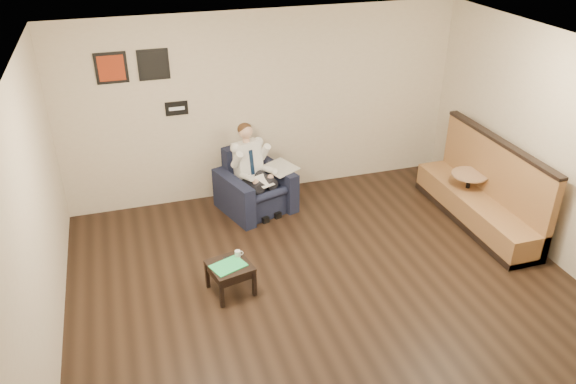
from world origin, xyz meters
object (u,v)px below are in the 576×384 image
object	(u,v)px
armchair	(255,182)
smartphone	(228,258)
banquette	(480,184)
seated_man	(259,175)
side_table	(231,278)
coffee_mug	(238,254)
green_folder	(228,266)
cafe_table	(467,193)

from	to	relation	value
armchair	smartphone	xyz separation A→B (m)	(-0.77, -1.68, -0.06)
smartphone	banquette	bearing A→B (deg)	3.14
seated_man	side_table	xyz separation A→B (m)	(-0.82, -1.71, -0.43)
armchair	smartphone	size ratio (longest dim) A/B	7.82
side_table	coffee_mug	size ratio (longest dim) A/B	5.79
side_table	banquette	world-z (taller)	banquette
seated_man	coffee_mug	size ratio (longest dim) A/B	15.28
armchair	seated_man	xyz separation A→B (m)	(0.04, -0.11, 0.17)
smartphone	green_folder	bearing A→B (deg)	-103.96
cafe_table	side_table	bearing A→B (deg)	-167.94
cafe_table	seated_man	bearing A→B (deg)	162.34
side_table	green_folder	world-z (taller)	green_folder
armchair	green_folder	bearing A→B (deg)	-131.65
armchair	banquette	size ratio (longest dim) A/B	0.39
green_folder	cafe_table	size ratio (longest dim) A/B	0.60
armchair	side_table	world-z (taller)	armchair
smartphone	banquette	distance (m)	3.71
green_folder	coffee_mug	distance (m)	0.22
cafe_table	smartphone	bearing A→B (deg)	-170.04
smartphone	banquette	world-z (taller)	banquette
armchair	seated_man	size ratio (longest dim) A/B	0.75
armchair	green_folder	distance (m)	2.01
side_table	seated_man	bearing A→B (deg)	64.47
side_table	green_folder	xyz separation A→B (m)	(-0.02, -0.02, 0.20)
side_table	cafe_table	size ratio (longest dim) A/B	0.73
green_folder	side_table	bearing A→B (deg)	46.48
side_table	coffee_mug	distance (m)	0.30
side_table	coffee_mug	xyz separation A→B (m)	(0.13, 0.13, 0.23)
coffee_mug	cafe_table	xyz separation A→B (m)	(3.58, 0.66, -0.10)
smartphone	cafe_table	size ratio (longest dim) A/B	0.19
seated_man	side_table	size ratio (longest dim) A/B	2.64
side_table	smartphone	distance (m)	0.24
coffee_mug	banquette	xyz separation A→B (m)	(3.57, 0.39, 0.19)
coffee_mug	banquette	size ratio (longest dim) A/B	0.03
green_folder	armchair	bearing A→B (deg)	66.52
armchair	coffee_mug	world-z (taller)	armchair
armchair	cafe_table	size ratio (longest dim) A/B	1.46
armchair	smartphone	world-z (taller)	armchair
seated_man	green_folder	size ratio (longest dim) A/B	3.23
side_table	green_folder	distance (m)	0.20
green_folder	coffee_mug	size ratio (longest dim) A/B	4.74
side_table	smartphone	size ratio (longest dim) A/B	3.93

